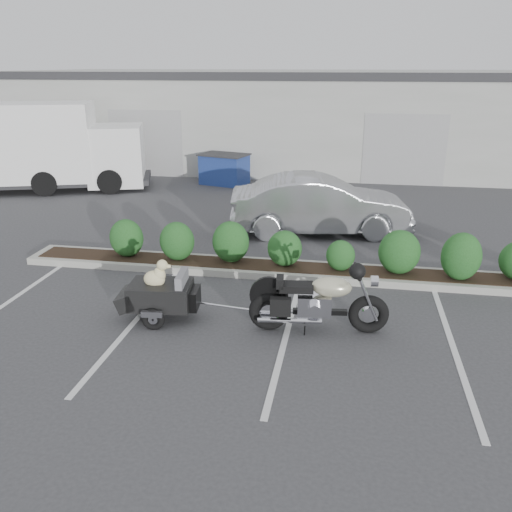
% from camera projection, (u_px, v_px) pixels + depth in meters
% --- Properties ---
extents(ground, '(90.00, 90.00, 0.00)m').
position_uv_depth(ground, '(225.00, 313.00, 9.88)').
color(ground, '#38383A').
rests_on(ground, ground).
extents(planter_kerb, '(12.00, 1.00, 0.15)m').
position_uv_depth(planter_kerb, '(293.00, 270.00, 11.73)').
color(planter_kerb, '#9E9E93').
rests_on(planter_kerb, ground).
extents(building, '(26.00, 10.00, 4.00)m').
position_uv_depth(building, '(308.00, 116.00, 24.98)').
color(building, '#9EA099').
rests_on(building, ground).
extents(motorcycle, '(2.37, 0.86, 1.36)m').
position_uv_depth(motorcycle, '(318.00, 302.00, 9.05)').
color(motorcycle, black).
rests_on(motorcycle, ground).
extents(pet_trailer, '(1.90, 1.07, 1.12)m').
position_uv_depth(pet_trailer, '(160.00, 294.00, 9.55)').
color(pet_trailer, black).
rests_on(pet_trailer, ground).
extents(sedan, '(4.90, 2.39, 1.55)m').
position_uv_depth(sedan, '(320.00, 205.00, 14.32)').
color(sedan, '#A9AAB0').
rests_on(sedan, ground).
extents(dumpster, '(1.98, 1.61, 1.13)m').
position_uv_depth(dumpster, '(224.00, 169.00, 20.32)').
color(dumpster, navy).
rests_on(dumpster, ground).
extents(delivery_truck, '(6.95, 4.05, 3.03)m').
position_uv_depth(delivery_truck, '(52.00, 149.00, 19.17)').
color(delivery_truck, white).
rests_on(delivery_truck, ground).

